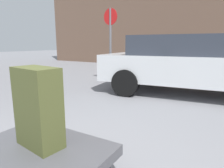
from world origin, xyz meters
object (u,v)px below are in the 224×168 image
Objects in this scene: luggage_cart at (42,154)px; suitcase_olive_rear_left at (38,108)px; no_parking_sign at (110,37)px; parked_car at (190,63)px.

suitcase_olive_rear_left reaches higher than luggage_cart.
luggage_cart is 0.51× the size of no_parking_sign.
no_parking_sign is at bearing 121.48° from suitcase_olive_rear_left.
luggage_cart is at bearing -66.07° from no_parking_sign.
luggage_cart is 0.42m from suitcase_olive_rear_left.
suitcase_olive_rear_left is 4.81m from no_parking_sign.
no_parking_sign is (-1.91, 4.36, 0.73)m from suitcase_olive_rear_left.
parked_car is at bearing 82.82° from luggage_cart.
parked_car is (0.54, 4.05, 0.07)m from suitcase_olive_rear_left.
no_parking_sign is (-2.45, 0.31, 0.66)m from parked_car.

